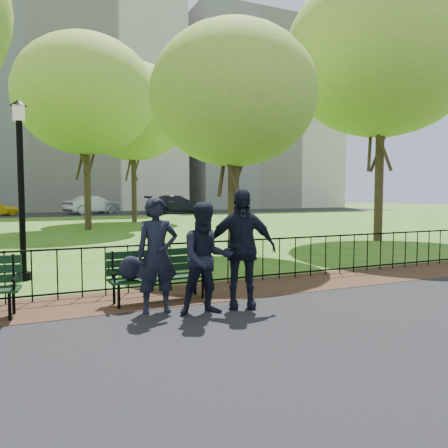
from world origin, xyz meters
name	(u,v)px	position (x,y,z in m)	size (l,w,h in m)	color
ground	(223,316)	(0.00, 0.00, 0.00)	(120.00, 120.00, 0.00)	#356219
asphalt_path	(400,424)	(0.00, -3.40, 0.01)	(60.00, 9.20, 0.01)	black
dirt_strip	(189,294)	(0.00, 1.50, 0.01)	(60.00, 1.60, 0.01)	#311F14
far_street	(61,214)	(0.00, 35.00, 0.01)	(70.00, 9.00, 0.01)	black
iron_fence	(180,263)	(0.00, 2.00, 0.50)	(24.06, 0.06, 1.00)	black
apartment_mid	(68,78)	(2.00, 48.00, 15.00)	(24.00, 15.00, 30.00)	beige
apartment_east	(253,120)	(26.00, 48.00, 12.00)	(20.00, 15.00, 24.00)	beige
park_bench_main	(147,269)	(-0.85, 1.19, 0.58)	(1.69, 0.59, 0.94)	black
lamppost	(21,183)	(-2.74, 4.17, 2.04)	(0.34, 0.34, 3.75)	black
tree_near_e	(234,95)	(2.84, 5.59, 4.63)	(4.79, 4.79, 6.67)	#2D2116
tree_mid_e	(382,54)	(9.80, 7.11, 7.11)	(7.35, 7.35, 10.24)	#2D2116
tree_far_c	(85,95)	(0.15, 17.03, 6.70)	(6.92, 6.92, 9.64)	#2D2116
tree_far_e	(133,112)	(3.66, 22.18, 7.01)	(7.25, 7.25, 10.10)	#2D2116
person_left	(157,255)	(-0.86, 0.56, 0.89)	(0.64, 0.42, 1.76)	black
person_mid	(206,258)	(-0.21, 0.17, 0.86)	(0.82, 0.43, 1.69)	black
person_right	(241,248)	(0.44, 0.31, 0.96)	(1.11, 0.45, 1.89)	black
sedan_silver	(92,205)	(2.66, 34.57, 0.82)	(1.72, 4.92, 1.62)	#9EA1A6
sedan_dark	(177,204)	(9.96, 32.64, 0.84)	(2.33, 5.73, 1.66)	black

